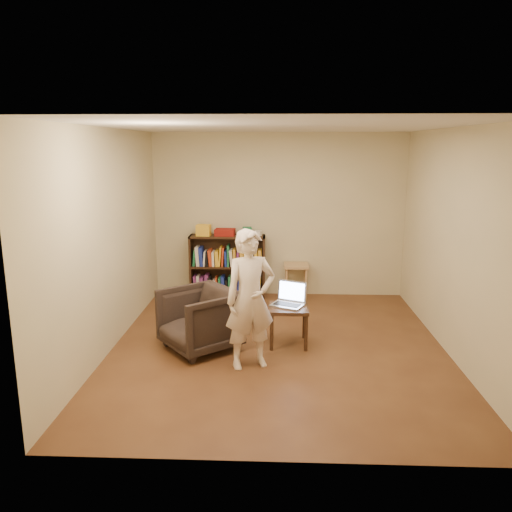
{
  "coord_description": "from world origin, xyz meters",
  "views": [
    {
      "loc": [
        -0.03,
        -5.68,
        2.39
      ],
      "look_at": [
        -0.28,
        0.35,
        1.06
      ],
      "focal_mm": 35.0,
      "sensor_mm": 36.0,
      "label": 1
    }
  ],
  "objects_px": {
    "bookshelf": "(228,270)",
    "laptop": "(289,300)",
    "side_table": "(289,313)",
    "person": "(250,300)",
    "armchair": "(200,320)",
    "stool": "(296,271)"
  },
  "relations": [
    {
      "from": "stool",
      "to": "laptop",
      "type": "bearing_deg",
      "value": -94.88
    },
    {
      "from": "armchair",
      "to": "laptop",
      "type": "distance_m",
      "value": 1.11
    },
    {
      "from": "side_table",
      "to": "laptop",
      "type": "height_order",
      "value": "laptop"
    },
    {
      "from": "armchair",
      "to": "person",
      "type": "xyz_separation_m",
      "value": [
        0.63,
        -0.45,
        0.4
      ]
    },
    {
      "from": "armchair",
      "to": "side_table",
      "type": "distance_m",
      "value": 1.08
    },
    {
      "from": "bookshelf",
      "to": "armchair",
      "type": "xyz_separation_m",
      "value": [
        -0.12,
        -2.17,
        -0.07
      ]
    },
    {
      "from": "side_table",
      "to": "person",
      "type": "xyz_separation_m",
      "value": [
        -0.43,
        -0.64,
        0.37
      ]
    },
    {
      "from": "bookshelf",
      "to": "armchair",
      "type": "height_order",
      "value": "bookshelf"
    },
    {
      "from": "bookshelf",
      "to": "person",
      "type": "height_order",
      "value": "person"
    },
    {
      "from": "stool",
      "to": "laptop",
      "type": "height_order",
      "value": "laptop"
    },
    {
      "from": "bookshelf",
      "to": "laptop",
      "type": "relative_size",
      "value": 2.57
    },
    {
      "from": "side_table",
      "to": "laptop",
      "type": "relative_size",
      "value": 1.03
    },
    {
      "from": "stool",
      "to": "armchair",
      "type": "bearing_deg",
      "value": -120.13
    },
    {
      "from": "bookshelf",
      "to": "person",
      "type": "bearing_deg",
      "value": -79.08
    },
    {
      "from": "bookshelf",
      "to": "person",
      "type": "xyz_separation_m",
      "value": [
        0.51,
        -2.62,
        0.33
      ]
    },
    {
      "from": "stool",
      "to": "side_table",
      "type": "xyz_separation_m",
      "value": [
        -0.16,
        -1.92,
        -0.05
      ]
    },
    {
      "from": "stool",
      "to": "armchair",
      "type": "xyz_separation_m",
      "value": [
        -1.22,
        -2.11,
        -0.08
      ]
    },
    {
      "from": "laptop",
      "to": "person",
      "type": "xyz_separation_m",
      "value": [
        -0.44,
        -0.71,
        0.22
      ]
    },
    {
      "from": "bookshelf",
      "to": "armchair",
      "type": "distance_m",
      "value": 2.18
    },
    {
      "from": "armchair",
      "to": "laptop",
      "type": "height_order",
      "value": "laptop"
    },
    {
      "from": "bookshelf",
      "to": "person",
      "type": "distance_m",
      "value": 2.69
    },
    {
      "from": "armchair",
      "to": "side_table",
      "type": "height_order",
      "value": "armchair"
    }
  ]
}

